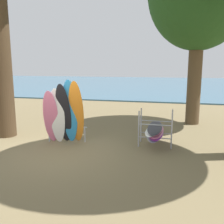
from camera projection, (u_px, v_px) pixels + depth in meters
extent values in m
plane|color=brown|center=(61.00, 153.00, 8.10)|extent=(80.00, 80.00, 0.00)
cube|color=#38607A|center=(150.00, 84.00, 36.35)|extent=(80.00, 36.00, 0.10)
cylinder|color=#4C3823|center=(0.00, 45.00, 9.45)|extent=(0.77, 0.77, 7.04)
cylinder|color=brown|center=(195.00, 75.00, 11.75)|extent=(0.64, 0.64, 4.58)
ellipsoid|color=pink|center=(51.00, 117.00, 8.89)|extent=(0.68, 0.77, 1.94)
ellipsoid|color=white|center=(57.00, 116.00, 8.89)|extent=(0.60, 0.55, 2.01)
ellipsoid|color=black|center=(64.00, 114.00, 8.88)|extent=(0.61, 0.73, 2.17)
ellipsoid|color=#2D8ED1|center=(70.00, 112.00, 8.87)|extent=(0.65, 0.70, 2.31)
ellipsoid|color=orange|center=(76.00, 112.00, 8.88)|extent=(0.65, 0.79, 2.27)
cylinder|color=#9EA0A5|center=(49.00, 134.00, 9.27)|extent=(0.04, 0.04, 0.55)
cylinder|color=#9EA0A5|center=(85.00, 135.00, 9.22)|extent=(0.04, 0.04, 0.55)
cylinder|color=#9EA0A5|center=(67.00, 127.00, 9.19)|extent=(1.46, 0.34, 0.04)
cylinder|color=#9EA0A5|center=(139.00, 129.00, 8.65)|extent=(0.05, 0.05, 1.25)
cylinder|color=#9EA0A5|center=(172.00, 131.00, 8.39)|extent=(0.05, 0.05, 1.25)
cylinder|color=#9EA0A5|center=(141.00, 125.00, 9.22)|extent=(0.05, 0.05, 1.25)
cylinder|color=#9EA0A5|center=(172.00, 127.00, 8.96)|extent=(0.05, 0.05, 1.25)
cylinder|color=#9EA0A5|center=(155.00, 138.00, 8.57)|extent=(1.10, 0.04, 0.04)
cylinder|color=#9EA0A5|center=(155.00, 125.00, 8.48)|extent=(1.10, 0.04, 0.04)
cylinder|color=#9EA0A5|center=(156.00, 133.00, 9.14)|extent=(1.10, 0.04, 0.04)
cylinder|color=#9EA0A5|center=(156.00, 121.00, 9.06)|extent=(1.10, 0.04, 0.04)
ellipsoid|color=gray|center=(154.00, 134.00, 8.86)|extent=(0.57, 2.12, 0.06)
ellipsoid|color=purple|center=(156.00, 132.00, 8.83)|extent=(0.55, 2.11, 0.06)
ellipsoid|color=pink|center=(156.00, 131.00, 8.82)|extent=(0.50, 2.10, 0.06)
ellipsoid|color=white|center=(154.00, 129.00, 8.82)|extent=(0.66, 2.13, 0.06)
ellipsoid|color=black|center=(155.00, 127.00, 8.81)|extent=(0.54, 2.11, 0.06)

